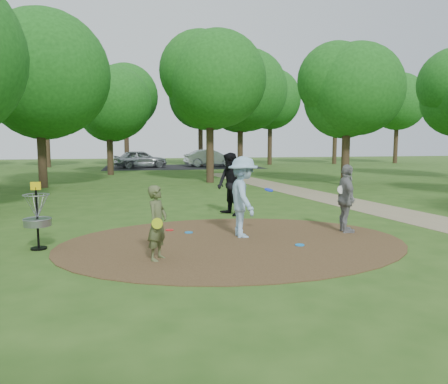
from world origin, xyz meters
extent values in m
plane|color=#2D5119|center=(0.00, 0.00, 0.00)|extent=(100.00, 100.00, 0.00)
cylinder|color=#47301C|center=(0.00, 0.00, 0.01)|extent=(8.40, 8.40, 0.02)
cube|color=#8C7A5B|center=(6.50, 2.00, 0.01)|extent=(7.55, 39.89, 0.01)
cube|color=black|center=(2.00, 30.00, 0.00)|extent=(14.00, 8.00, 0.01)
imported|color=#505934|center=(-1.88, -1.17, 0.78)|extent=(0.60, 0.68, 1.56)
cylinder|color=#BDDB18|center=(-1.90, -1.43, 0.82)|extent=(0.22, 0.08, 0.22)
imported|color=#98C0E3|center=(0.36, 0.57, 1.03)|extent=(0.80, 1.35, 2.07)
cylinder|color=#0D28DD|center=(1.04, 0.56, 1.21)|extent=(0.30, 0.30, 0.08)
imported|color=black|center=(0.75, 3.82, 1.03)|extent=(1.09, 1.22, 2.07)
cylinder|color=#0B8EC5|center=(1.10, 3.81, 0.92)|extent=(0.23, 0.12, 0.22)
imported|color=gray|center=(3.20, 0.55, 0.92)|extent=(0.60, 1.13, 1.83)
cylinder|color=white|center=(3.02, 0.51, 1.17)|extent=(0.22, 0.06, 0.22)
cylinder|color=#197DCB|center=(-0.94, 1.29, 0.03)|extent=(0.22, 0.22, 0.02)
cylinder|color=#0D81E3|center=(1.44, -0.63, 0.03)|extent=(0.22, 0.22, 0.02)
cylinder|color=red|center=(-1.42, 1.71, 0.03)|extent=(0.22, 0.22, 0.02)
imported|color=#A9ABB1|center=(-1.79, 29.51, 0.79)|extent=(4.92, 2.77, 1.58)
imported|color=#B8BBC1|center=(4.65, 30.28, 0.79)|extent=(4.95, 2.15, 1.58)
cylinder|color=black|center=(-4.50, 0.30, 0.68)|extent=(0.05, 0.05, 1.35)
cylinder|color=black|center=(-4.50, 0.30, 0.02)|extent=(0.36, 0.36, 0.04)
cylinder|color=gray|center=(-4.50, 0.30, 0.62)|extent=(0.60, 0.60, 0.16)
torus|color=gray|center=(-4.50, 0.30, 0.70)|extent=(0.63, 0.63, 0.03)
torus|color=gray|center=(-4.50, 0.30, 1.25)|extent=(0.58, 0.58, 0.02)
cube|color=yellow|center=(-4.50, 0.30, 1.45)|extent=(0.22, 0.02, 0.18)
cylinder|color=#332316|center=(-7.00, 14.00, 1.90)|extent=(0.44, 0.44, 3.80)
sphere|color=#185115|center=(-7.00, 14.00, 5.56)|extent=(6.39, 6.39, 6.39)
cylinder|color=#332316|center=(2.00, 15.00, 2.09)|extent=(0.44, 0.44, 4.18)
sphere|color=#185115|center=(2.00, 15.00, 5.69)|extent=(5.50, 5.50, 5.50)
cylinder|color=#332316|center=(9.00, 12.00, 1.80)|extent=(0.44, 0.44, 3.61)
sphere|color=#185115|center=(9.00, 12.00, 4.96)|extent=(4.92, 4.92, 4.92)
cylinder|color=#332316|center=(-4.00, 22.00, 1.71)|extent=(0.44, 0.44, 3.42)
sphere|color=#185115|center=(-4.00, 22.00, 4.83)|extent=(5.13, 5.13, 5.13)
cylinder|color=#332316|center=(6.00, 24.00, 2.19)|extent=(0.44, 0.44, 4.37)
sphere|color=#185115|center=(6.00, 24.00, 6.14)|extent=(6.44, 6.44, 6.44)
camera|label=1|loc=(-2.31, -10.07, 2.48)|focal=35.00mm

